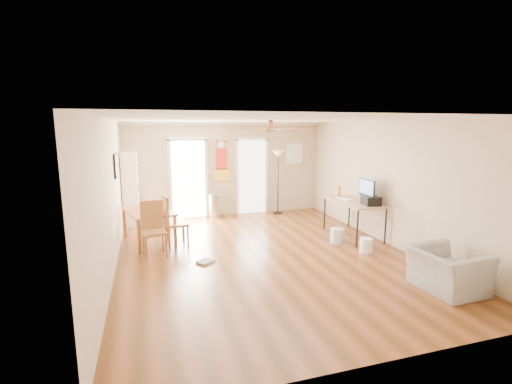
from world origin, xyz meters
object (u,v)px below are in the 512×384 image
object	(u,v)px
dining_chair_right_a	(175,218)
dining_chair_right_b	(176,221)
bookshelf	(131,189)
computer_desk	(353,219)
dining_chair_near	(154,230)
trash_can	(215,206)
torchiere_lamp	(278,183)
printer	(371,200)
wastebasket_a	(337,236)
armchair	(446,270)
dining_table	(149,226)
wastebasket_b	(366,245)

from	to	relation	value
dining_chair_right_a	dining_chair_right_b	bearing A→B (deg)	-177.83
bookshelf	computer_desk	size ratio (longest dim) A/B	1.22
dining_chair_near	trash_can	distance (m)	3.14
torchiere_lamp	printer	distance (m)	3.18
wastebasket_a	armchair	bearing A→B (deg)	-80.69
dining_table	dining_chair_right_a	size ratio (longest dim) A/B	1.42
torchiere_lamp	computer_desk	distance (m)	2.74
dining_chair_right_a	dining_chair_near	size ratio (longest dim) A/B	0.95
dining_chair_right_b	wastebasket_a	distance (m)	3.44
dining_chair_near	printer	size ratio (longest dim) A/B	2.79
bookshelf	dining_chair_near	world-z (taller)	bookshelf
printer	wastebasket_b	distance (m)	1.08
bookshelf	armchair	bearing A→B (deg)	-47.30
dining_chair_near	trash_can	size ratio (longest dim) A/B	1.65
bookshelf	dining_chair_right_a	size ratio (longest dim) A/B	1.85
bookshelf	trash_can	size ratio (longest dim) A/B	2.91
dining_chair_near	printer	distance (m)	4.54
torchiere_lamp	printer	size ratio (longest dim) A/B	4.78
armchair	wastebasket_b	bearing A→B (deg)	3.34
trash_can	wastebasket_b	bearing A→B (deg)	-57.17
wastebasket_a	computer_desk	bearing A→B (deg)	29.76
torchiere_lamp	dining_chair_right_a	bearing A→B (deg)	-151.04
trash_can	torchiere_lamp	distance (m)	1.92
trash_can	armchair	world-z (taller)	armchair
computer_desk	armchair	xyz separation A→B (m)	(-0.17, -2.90, -0.09)
dining_chair_right_a	torchiere_lamp	distance (m)	3.49
dining_chair_right_a	wastebasket_b	size ratio (longest dim) A/B	3.47
printer	wastebasket_a	world-z (taller)	printer
dining_chair_right_a	wastebasket_a	world-z (taller)	dining_chair_right_a
trash_can	printer	distance (m)	4.23
armchair	dining_chair_near	bearing A→B (deg)	53.88
dining_table	computer_desk	world-z (taller)	computer_desk
torchiere_lamp	bookshelf	bearing A→B (deg)	-179.53
dining_chair_right_a	trash_can	size ratio (longest dim) A/B	1.57
bookshelf	trash_can	bearing A→B (deg)	4.35
wastebasket_b	bookshelf	bearing A→B (deg)	141.71
dining_chair_near	computer_desk	size ratio (longest dim) A/B	0.69
wastebasket_a	dining_chair_right_a	bearing A→B (deg)	160.09
printer	dining_chair_right_a	bearing A→B (deg)	171.61
dining_chair_near	computer_desk	distance (m)	4.38
dining_chair_near	torchiere_lamp	distance (m)	4.36
wastebasket_b	armchair	distance (m)	1.86
trash_can	wastebasket_a	distance (m)	3.64
dining_chair_right_a	wastebasket_b	xyz separation A→B (m)	(3.58, -1.92, -0.36)
bookshelf	wastebasket_a	bearing A→B (deg)	-31.95
dining_table	computer_desk	size ratio (longest dim) A/B	0.93
dining_table	dining_chair_right_b	bearing A→B (deg)	-40.11
dining_chair_right_b	printer	xyz separation A→B (m)	(4.05, -0.90, 0.37)
trash_can	armchair	xyz separation A→B (m)	(2.54, -5.51, 0.00)
printer	dining_chair_right_b	bearing A→B (deg)	177.24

